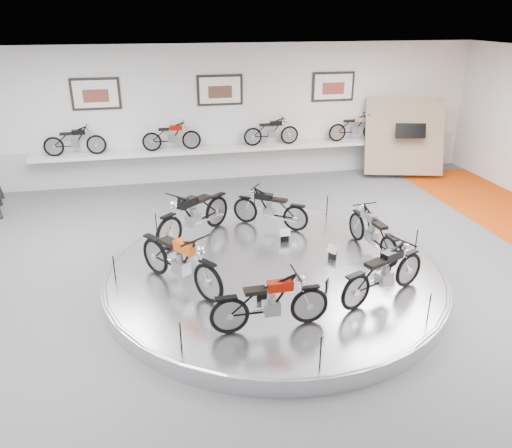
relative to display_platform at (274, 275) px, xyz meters
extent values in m
plane|color=#565658|center=(0.00, -0.30, -0.15)|extent=(16.00, 16.00, 0.00)
plane|color=white|center=(0.00, -0.30, 3.85)|extent=(16.00, 16.00, 0.00)
plane|color=silver|center=(0.00, 6.70, 1.85)|extent=(16.00, 0.00, 16.00)
cube|color=#BCBCBA|center=(0.00, 6.68, 0.40)|extent=(15.68, 0.04, 1.10)
cylinder|color=silver|center=(0.00, 0.00, 0.00)|extent=(6.40, 6.40, 0.30)
torus|color=#B2B2BA|center=(0.00, 0.00, 0.12)|extent=(6.40, 6.40, 0.10)
cube|color=silver|center=(0.00, 6.40, 0.85)|extent=(11.00, 0.55, 0.10)
cube|color=white|center=(-3.50, 6.66, 2.55)|extent=(1.35, 0.06, 0.88)
cube|color=white|center=(0.00, 6.66, 2.55)|extent=(1.35, 0.06, 0.88)
cube|color=white|center=(3.50, 6.66, 2.55)|extent=(1.35, 0.06, 0.88)
cube|color=#967D5D|center=(5.60, 5.80, 1.10)|extent=(2.56, 1.52, 2.30)
camera|label=1|loc=(-2.13, -8.17, 4.64)|focal=35.00mm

